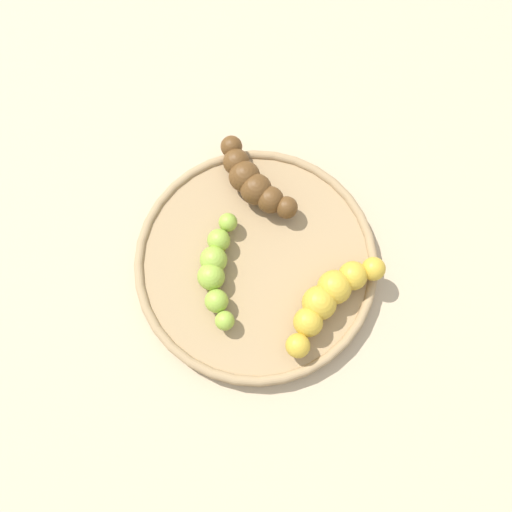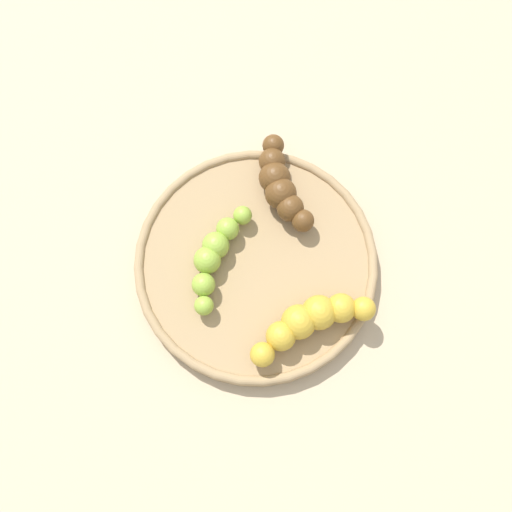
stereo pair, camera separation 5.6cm
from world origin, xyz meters
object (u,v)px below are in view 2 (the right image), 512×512
Objects in this scene: fruit_bowl at (256,263)px; banana_overripe at (280,185)px; banana_spotted at (311,321)px; banana_green at (215,256)px.

banana_overripe is at bearing -111.73° from fruit_bowl.
banana_spotted reaches higher than fruit_bowl.
banana_overripe is at bearing -109.50° from banana_green.
banana_spotted reaches higher than banana_green.
banana_spotted is at bearing 125.39° from fruit_bowl.
fruit_bowl is at bearing 14.16° from banana_spotted.
banana_spotted is 0.15m from banana_overripe.
fruit_bowl is 2.08× the size of banana_spotted.
fruit_bowl is 0.09m from banana_spotted.
banana_spotted reaches higher than banana_overripe.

